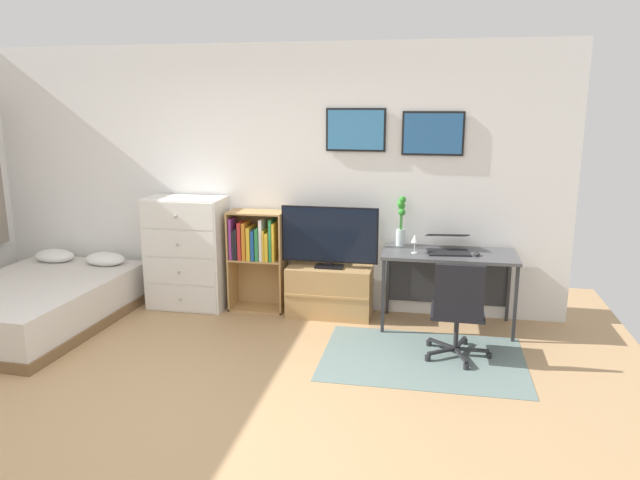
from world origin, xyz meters
TOP-DOWN VIEW (x-y plane):
  - ground_plane at (0.00, 0.00)m, footprint 7.20×7.20m
  - wall_back_with_posters at (0.02, 2.43)m, footprint 6.12×0.09m
  - area_rug at (1.70, 1.27)m, footprint 1.70×1.20m
  - bed at (-2.02, 1.37)m, footprint 1.47×2.05m
  - dresser at (-0.78, 2.15)m, footprint 0.81×0.46m
  - bookshelf at (-0.05, 2.21)m, footprint 0.57×0.30m
  - tv_stand at (0.73, 2.17)m, footprint 0.85×0.41m
  - television at (0.73, 2.15)m, footprint 0.97×0.16m
  - desk at (1.90, 2.15)m, footprint 1.25×0.60m
  - office_chair at (1.96, 1.30)m, footprint 0.56×0.58m
  - laptop at (1.88, 2.13)m, footprint 0.44×0.47m
  - computer_mouse at (2.14, 2.00)m, footprint 0.06×0.10m
  - bamboo_vase at (1.42, 2.28)m, footprint 0.09×0.10m
  - wine_glass at (1.57, 1.99)m, footprint 0.07×0.07m

SIDE VIEW (x-z plane):
  - ground_plane at x=0.00m, z-range 0.00..0.00m
  - area_rug at x=1.70m, z-range 0.00..0.01m
  - bed at x=-2.02m, z-range -0.06..0.50m
  - tv_stand at x=0.73m, z-range 0.00..0.51m
  - office_chair at x=1.96m, z-range 0.03..0.89m
  - dresser at x=-0.78m, z-range 0.00..1.17m
  - desk at x=1.90m, z-range 0.24..0.98m
  - bookshelf at x=-0.05m, z-range 0.11..1.15m
  - computer_mouse at x=2.14m, z-range 0.74..0.77m
  - laptop at x=1.88m, z-range 0.72..0.89m
  - television at x=0.73m, z-range 0.52..1.13m
  - wine_glass at x=1.57m, z-range 0.78..0.96m
  - bamboo_vase at x=1.42m, z-range 0.76..1.25m
  - wall_back_with_posters at x=0.02m, z-range 0.01..2.71m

